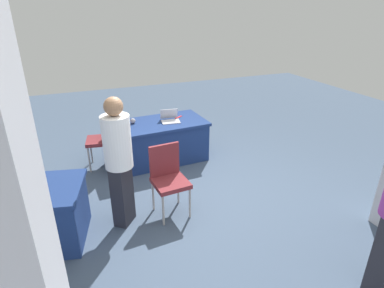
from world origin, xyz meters
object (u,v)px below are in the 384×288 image
Objects in this scene: chair_tucked_left at (168,176)px; yarn_ball at (133,121)px; chair_near_front at (103,136)px; person_attendee_standing at (119,157)px; table_mid_left at (20,216)px; table_foreground at (159,141)px; laptop_silver at (170,119)px; scissors_red at (178,117)px.

yarn_ball is (0.09, -1.71, 0.22)m from chair_tucked_left.
chair_near_front is 1.75m from person_attendee_standing.
table_mid_left is at bearing -5.97° from chair_tucked_left.
table_foreground is 18.19× the size of yarn_ball.
yarn_ball is at bearing 22.59° from person_attendee_standing.
person_attendee_standing is 4.85× the size of laptop_silver.
chair_tucked_left is at bearing 78.08° from laptop_silver.
table_foreground is 4.91× the size of laptop_silver.
table_mid_left is 3.09m from scissors_red.
yarn_ball is (-1.73, -1.66, 0.41)m from table_mid_left.
chair_tucked_left is (0.33, 1.59, 0.19)m from table_foreground.
yarn_ball is (-0.53, -1.72, -0.18)m from person_attendee_standing.
chair_tucked_left is 0.74m from person_attendee_standing.
laptop_silver is 1.95× the size of scissors_red.
scissors_red is at bearing -79.14° from chair_near_front.
yarn_ball reaches higher than table_mid_left.
table_foreground is at bearing 1.15° from laptop_silver.
laptop_silver reaches higher than scissors_red.
chair_near_front is at bearing 39.60° from person_attendee_standing.
table_foreground is 0.46m from laptop_silver.
person_attendee_standing is at bearing -3.18° from chair_tucked_left.
laptop_silver is (-1.17, 0.13, 0.20)m from chair_near_front.
chair_near_front is at bearing 1.24° from yarn_ball.
laptop_silver is (-1.18, -1.58, -0.19)m from person_attendee_standing.
yarn_ball is at bearing -4.71° from laptop_silver.
table_foreground is at bearing 8.99° from person_attendee_standing.
person_attendee_standing is 17.97× the size of yarn_ball.
yarn_ball is at bearing -32.11° from scissors_red.
person_attendee_standing is 2.23m from scissors_red.
person_attendee_standing is (-1.20, 0.06, 0.59)m from table_mid_left.
table_foreground is 0.58m from scissors_red.
yarn_ball is at bearing -136.16° from table_mid_left.
chair_near_front reaches higher than scissors_red.
laptop_silver is at bearing 167.90° from yarn_ball.
table_foreground is 2.65m from table_mid_left.
chair_near_front is 1.01× the size of chair_tucked_left.
chair_tucked_left is (-0.62, 1.70, -0.01)m from chair_near_front.
person_attendee_standing is (0.96, 1.61, 0.59)m from table_foreground.
table_mid_left is 9.10× the size of scissors_red.
table_foreground is 0.60m from yarn_ball.
table_mid_left is 1.33m from person_attendee_standing.
person_attendee_standing is at bearing 59.22° from table_foreground.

